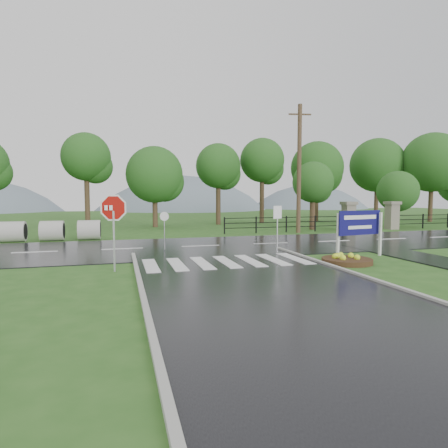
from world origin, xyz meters
name	(u,v)px	position (x,y,z in m)	size (l,w,h in m)	color
ground	(277,295)	(0.00, 0.00, 0.00)	(120.00, 120.00, 0.00)	#29571D
main_road	(201,247)	(0.00, 10.00, 0.00)	(90.00, 8.00, 0.04)	black
walkway	(420,258)	(8.50, 4.00, 0.00)	(2.20, 11.00, 0.04)	black
crosswalk	(227,262)	(0.00, 5.00, 0.06)	(6.50, 2.80, 0.02)	silver
curb_left	(162,383)	(-3.55, -4.00, 0.00)	(0.15, 24.00, 0.12)	#A3A39B
pillar_west	(349,215)	(13.00, 16.00, 1.18)	(1.00, 1.00, 2.24)	gray
pillar_east	(392,215)	(17.00, 16.00, 1.18)	(1.00, 1.00, 2.24)	gray
fence_west	(286,222)	(7.75, 16.00, 0.72)	(9.58, 0.08, 1.20)	black
hills	(161,287)	(3.49, 65.00, -15.54)	(102.00, 48.00, 48.00)	slate
treeline	(179,226)	(1.00, 24.00, 0.00)	(83.20, 5.20, 10.00)	#1D5018
stop_sign	(113,215)	(-4.31, 4.47, 2.02)	(1.25, 0.42, 2.93)	#939399
estate_billboard	(360,225)	(6.08, 4.91, 1.41)	(2.32, 0.45, 2.05)	silver
flower_bed	(347,260)	(4.64, 3.68, 0.15)	(1.98, 1.98, 0.40)	#332111
reg_sign_small	(277,220)	(3.08, 7.03, 1.57)	(0.48, 0.16, 2.22)	#939399
reg_sign_round	(164,225)	(-1.99, 9.16, 1.24)	(0.43, 0.16, 1.91)	#939399
utility_pole_east	(299,168)	(8.47, 15.50, 4.69)	(1.63, 0.40, 9.22)	#473523
entrance_tree_left	(313,183)	(10.71, 17.50, 3.72)	(3.23, 3.23, 5.38)	#3D2B1C
entrance_tree_right	(398,192)	(18.74, 17.50, 3.05)	(3.45, 3.45, 4.80)	#3D2B1C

